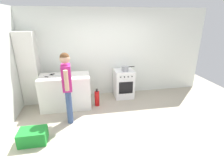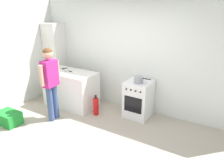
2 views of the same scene
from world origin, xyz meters
name	(u,v)px [view 1 (image 1 of 2)]	position (x,y,z in m)	size (l,w,h in m)	color
ground_plane	(125,126)	(0.00, 0.00, 0.00)	(8.00, 8.00, 0.00)	#ADA38E
back_wall	(110,53)	(0.00, 1.95, 1.30)	(6.00, 0.10, 2.60)	silver
counter_unit	(66,91)	(-1.35, 1.20, 0.45)	(1.30, 0.70, 0.90)	silver
oven_left	(123,83)	(0.35, 1.58, 0.43)	(0.55, 0.62, 0.85)	white
pot	(125,69)	(0.37, 1.49, 0.92)	(0.38, 0.20, 0.14)	gray
knife_paring	(62,75)	(-1.40, 1.25, 0.91)	(0.21, 0.08, 0.01)	silver
knife_carving	(55,75)	(-1.59, 1.26, 0.90)	(0.31, 0.18, 0.01)	silver
knife_chef	(49,75)	(-1.74, 1.34, 0.90)	(0.29, 0.17, 0.01)	silver
knife_bread	(50,77)	(-1.69, 1.12, 0.90)	(0.33, 0.19, 0.01)	silver
person	(67,82)	(-1.23, 0.44, 0.98)	(0.22, 0.57, 1.64)	#384C7A
fire_extinguisher	(97,98)	(-0.52, 1.10, 0.22)	(0.13, 0.13, 0.50)	red
recycling_crate_lower	(33,136)	(-1.92, -0.23, 0.14)	(0.52, 0.36, 0.28)	#1E842D
larder_cabinet	(30,69)	(-2.30, 1.68, 1.00)	(0.48, 0.44, 2.00)	silver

